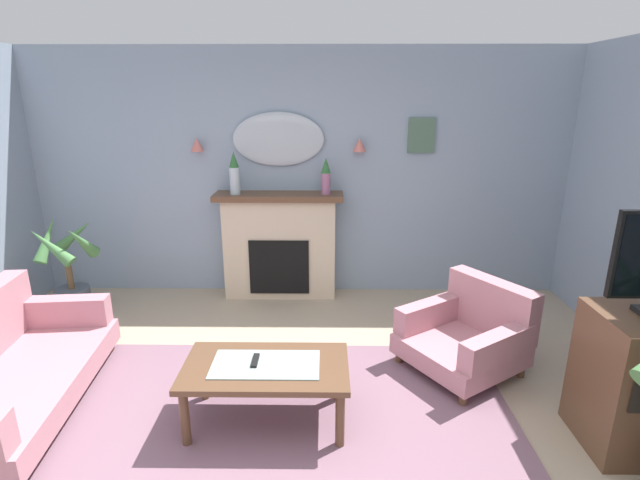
{
  "coord_description": "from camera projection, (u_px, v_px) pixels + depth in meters",
  "views": [
    {
      "loc": [
        0.28,
        -2.36,
        2.16
      ],
      "look_at": [
        0.23,
        1.52,
        0.96
      ],
      "focal_mm": 26.57,
      "sensor_mm": 36.0,
      "label": 1
    }
  ],
  "objects": [
    {
      "name": "floor",
      "position": [
        280.0,
        470.0,
        2.91
      ],
      "size": [
        6.75,
        6.44,
        0.1
      ],
      "primitive_type": "cube",
      "color": "tan",
      "rests_on": "ground"
    },
    {
      "name": "wall_back",
      "position": [
        300.0,
        175.0,
        5.15
      ],
      "size": [
        6.75,
        0.1,
        2.64
      ],
      "primitive_type": "cube",
      "color": "#8C9EB2",
      "rests_on": "ground"
    },
    {
      "name": "patterned_rug",
      "position": [
        282.0,
        439.0,
        3.08
      ],
      "size": [
        3.2,
        2.4,
        0.01
      ],
      "primitive_type": "cube",
      "color": "#7F5B6B",
      "rests_on": "ground"
    },
    {
      "name": "fireplace",
      "position": [
        280.0,
        247.0,
        5.16
      ],
      "size": [
        1.36,
        0.36,
        1.16
      ],
      "color": "beige",
      "rests_on": "ground"
    },
    {
      "name": "mantel_vase_centre",
      "position": [
        234.0,
        174.0,
        4.91
      ],
      "size": [
        0.11,
        0.11,
        0.44
      ],
      "color": "silver",
      "rests_on": "fireplace"
    },
    {
      "name": "mantel_vase_right",
      "position": [
        326.0,
        176.0,
        4.9
      ],
      "size": [
        0.1,
        0.1,
        0.38
      ],
      "color": "#9E6084",
      "rests_on": "fireplace"
    },
    {
      "name": "wall_mirror",
      "position": [
        278.0,
        139.0,
        4.97
      ],
      "size": [
        0.96,
        0.06,
        0.56
      ],
      "primitive_type": "ellipsoid",
      "color": "#B2BCC6"
    },
    {
      "name": "wall_sconce_left",
      "position": [
        197.0,
        144.0,
        4.94
      ],
      "size": [
        0.14,
        0.14,
        0.14
      ],
      "primitive_type": "cone",
      "color": "#D17066"
    },
    {
      "name": "wall_sconce_right",
      "position": [
        360.0,
        145.0,
        4.92
      ],
      "size": [
        0.14,
        0.14,
        0.14
      ],
      "primitive_type": "cone",
      "color": "#D17066"
    },
    {
      "name": "framed_picture",
      "position": [
        421.0,
        135.0,
        4.95
      ],
      "size": [
        0.28,
        0.03,
        0.36
      ],
      "primitive_type": "cube",
      "color": "#4C6B56"
    },
    {
      "name": "coffee_table",
      "position": [
        266.0,
        372.0,
        3.16
      ],
      "size": [
        1.1,
        0.6,
        0.45
      ],
      "color": "brown",
      "rests_on": "ground"
    },
    {
      "name": "tv_remote",
      "position": [
        255.0,
        361.0,
        3.17
      ],
      "size": [
        0.04,
        0.16,
        0.02
      ],
      "primitive_type": "cube",
      "color": "black",
      "rests_on": "coffee_table"
    },
    {
      "name": "armchair_beside_couch",
      "position": [
        469.0,
        333.0,
        3.85
      ],
      "size": [
        1.13,
        1.12,
        0.71
      ],
      "color": "#B77A84",
      "rests_on": "ground"
    },
    {
      "name": "potted_plant_tall_palm",
      "position": [
        69.0,
        273.0,
        4.72
      ],
      "size": [
        0.56,
        0.53,
        1.02
      ],
      "color": "#474C56",
      "rests_on": "ground"
    }
  ]
}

